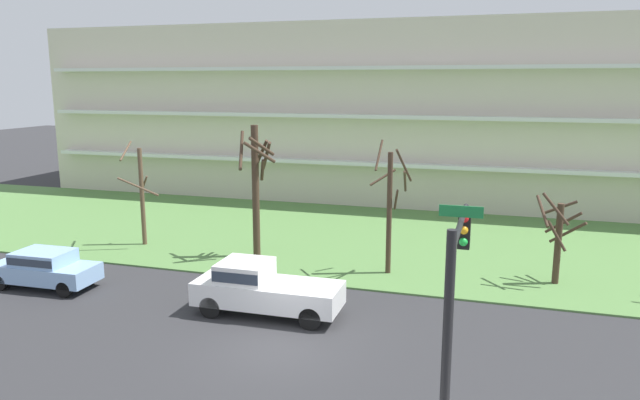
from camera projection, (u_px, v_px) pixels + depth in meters
The scene contains 10 objects.
ground at pixel (279, 347), 19.12m from camera, with size 160.00×160.00×0.00m, color #2D2D30.
grass_lawn_strip at pixel (372, 239), 32.23m from camera, with size 80.00×16.00×0.08m, color #547F42.
apartment_building at pixel (413, 112), 44.30m from camera, with size 54.44×13.28×12.41m.
tree_far_left at pixel (141, 194), 30.46m from camera, with size 2.24×1.92×5.42m.
tree_left at pixel (256, 184), 28.20m from camera, with size 2.00×2.00×6.44m.
tree_center at pixel (390, 206), 25.80m from camera, with size 1.84×1.83×5.94m.
tree_right at pixel (558, 236), 24.68m from camera, with size 2.09×2.08×3.99m.
pickup_white_near_left at pixel (262, 287), 21.73m from camera, with size 5.43×2.08×1.95m.
sedan_blue_center_left at pixel (44, 267), 24.58m from camera, with size 4.45×1.94×1.57m.
traffic_signal_mast at pixel (454, 307), 11.78m from camera, with size 0.90×4.15×5.94m.
Camera 1 is at (6.52, -16.64, 8.41)m, focal length 33.31 mm.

